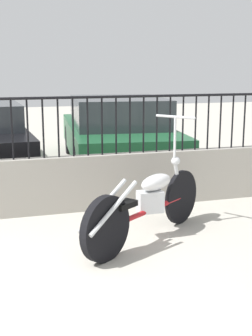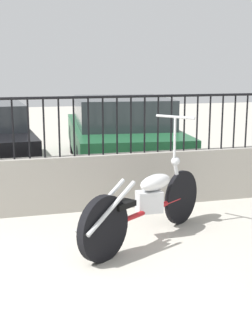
{
  "view_description": "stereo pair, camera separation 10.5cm",
  "coord_description": "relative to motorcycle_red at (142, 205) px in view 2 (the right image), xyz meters",
  "views": [
    {
      "loc": [
        0.36,
        -3.26,
        1.91
      ],
      "look_at": [
        1.98,
        2.09,
        0.7
      ],
      "focal_mm": 50.0,
      "sensor_mm": 36.0,
      "label": 1
    },
    {
      "loc": [
        0.46,
        -3.29,
        1.91
      ],
      "look_at": [
        1.98,
        2.09,
        0.7
      ],
      "focal_mm": 50.0,
      "sensor_mm": 36.0,
      "label": 2
    }
  ],
  "objects": [
    {
      "name": "motorcycle_red",
      "position": [
        0.0,
        0.0,
        0.0
      ],
      "size": [
        1.78,
        1.33,
        1.36
      ],
      "rotation": [
        0.0,
        0.0,
        0.63
      ],
      "color": "black",
      "rests_on": "ground_plane"
    },
    {
      "name": "car_green",
      "position": [
        0.87,
        4.14,
        0.25
      ],
      "size": [
        2.37,
        4.73,
        1.34
      ],
      "rotation": [
        0.0,
        0.0,
        1.46
      ],
      "color": "black",
      "rests_on": "ground_plane"
    }
  ]
}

